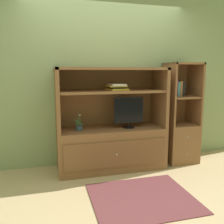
{
  "coord_description": "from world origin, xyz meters",
  "views": [
    {
      "loc": [
        -0.91,
        -3.05,
        1.46
      ],
      "look_at": [
        0.0,
        0.35,
        0.88
      ],
      "focal_mm": 38.97,
      "sensor_mm": 36.0,
      "label": 1
    }
  ],
  "objects": [
    {
      "name": "upright_book_row",
      "position": [
        1.08,
        0.4,
        1.2
      ],
      "size": [
        0.2,
        0.16,
        0.27
      ],
      "color": "#338C4C",
      "rests_on": "bookshelf_tall"
    },
    {
      "name": "ground_plane",
      "position": [
        0.0,
        0.0,
        0.0
      ],
      "size": [
        8.0,
        8.0,
        0.0
      ],
      "primitive_type": "plane",
      "color": "tan"
    },
    {
      "name": "area_rug",
      "position": [
        0.11,
        -0.6,
        0.01
      ],
      "size": [
        1.18,
        1.01,
        0.01
      ],
      "primitive_type": "cube",
      "color": "brown",
      "rests_on": "ground_plane"
    },
    {
      "name": "bookshelf_tall",
      "position": [
        1.17,
        0.41,
        0.52
      ],
      "size": [
        0.5,
        0.48,
        1.6
      ],
      "color": "brown",
      "rests_on": "ground_plane"
    },
    {
      "name": "painted_rear_wall",
      "position": [
        0.0,
        0.75,
        1.4
      ],
      "size": [
        6.0,
        0.1,
        2.8
      ],
      "primitive_type": "cube",
      "color": "#8C9E6B",
      "rests_on": "ground_plane"
    },
    {
      "name": "potted_plant",
      "position": [
        -0.49,
        0.38,
        0.67
      ],
      "size": [
        0.13,
        0.1,
        0.25
      ],
      "color": "#384C56",
      "rests_on": "media_console"
    },
    {
      "name": "media_console",
      "position": [
        0.0,
        0.41,
        0.48
      ],
      "size": [
        1.61,
        0.62,
        1.52
      ],
      "color": "brown",
      "rests_on": "ground_plane"
    },
    {
      "name": "tv_monitor",
      "position": [
        0.25,
        0.34,
        0.87
      ],
      "size": [
        0.45,
        0.18,
        0.46
      ],
      "color": "black",
      "rests_on": "media_console"
    },
    {
      "name": "magazine_stack",
      "position": [
        0.08,
        0.4,
        1.24
      ],
      "size": [
        0.31,
        0.34,
        0.09
      ],
      "color": "gold",
      "rests_on": "media_console"
    }
  ]
}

